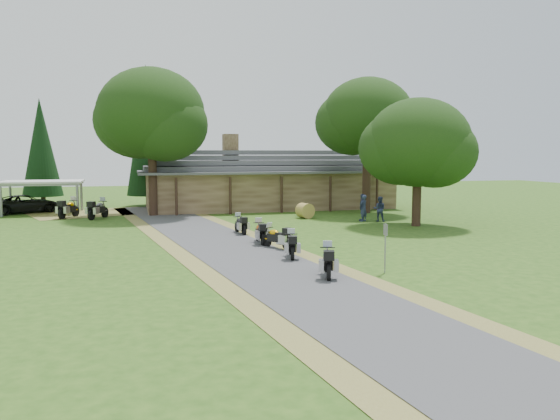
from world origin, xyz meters
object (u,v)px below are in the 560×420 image
object	(u,v)px
motorcycle_carport_a	(69,208)
hay_bale	(305,211)
carport	(43,197)
motorcycle_row_c	(277,236)
motorcycle_row_b	(292,244)
motorcycle_carport_b	(98,208)
motorcycle_row_e	(240,224)
car_dark_suv	(26,199)
motorcycle_row_d	(260,231)
lodge	(268,179)
motorcycle_row_a	(328,260)

from	to	relation	value
motorcycle_carport_a	hay_bale	bearing A→B (deg)	-79.28
carport	motorcycle_row_c	size ratio (longest dim) A/B	3.32
motorcycle_row_b	motorcycle_carport_a	size ratio (longest dim) A/B	0.82
motorcycle_carport_b	motorcycle_row_e	bearing A→B (deg)	-110.95
car_dark_suv	motorcycle_row_d	distance (m)	23.63
carport	motorcycle_carport_a	world-z (taller)	carport
motorcycle_row_b	motorcycle_row_e	size ratio (longest dim) A/B	1.04
carport	car_dark_suv	bearing A→B (deg)	146.02
carport	motorcycle_carport_b	size ratio (longest dim) A/B	2.72
motorcycle_row_b	motorcycle_row_c	xyz separation A→B (m)	(-0.03, 2.45, -0.01)
lodge	motorcycle_row_e	world-z (taller)	lodge
carport	motorcycle_row_e	world-z (taller)	carport
motorcycle_row_c	motorcycle_carport_a	xyz separation A→B (m)	(-11.07, 16.05, 0.14)
lodge	car_dark_suv	size ratio (longest dim) A/B	3.91
motorcycle_row_e	motorcycle_carport_b	distance (m)	12.75
motorcycle_carport_a	motorcycle_row_e	bearing A→B (deg)	-110.02
motorcycle_row_d	car_dark_suv	bearing A→B (deg)	39.84
motorcycle_row_e	hay_bale	bearing A→B (deg)	-49.26
motorcycle_row_a	motorcycle_row_e	distance (m)	11.64
lodge	motorcycle_row_a	world-z (taller)	lodge
motorcycle_row_b	motorcycle_row_c	bearing A→B (deg)	14.19
motorcycle_row_e	lodge	bearing A→B (deg)	-25.75
motorcycle_row_d	motorcycle_carport_b	world-z (taller)	motorcycle_carport_b
motorcycle_row_c	hay_bale	distance (m)	12.61
carport	motorcycle_carport_a	distance (m)	4.14
motorcycle_row_b	hay_bale	world-z (taller)	motorcycle_row_b
hay_bale	car_dark_suv	bearing A→B (deg)	155.62
car_dark_suv	motorcycle_row_e	size ratio (longest dim) A/B	3.25
motorcycle_row_d	hay_bale	size ratio (longest dim) A/B	1.71
carport	motorcycle_row_a	size ratio (longest dim) A/B	3.18
car_dark_suv	motorcycle_row_c	bearing A→B (deg)	-169.17
motorcycle_row_c	motorcycle_row_b	bearing A→B (deg)	148.05
motorcycle_row_b	motorcycle_row_d	xyz separation A→B (m)	(-0.48, 4.03, 0.02)
motorcycle_row_a	motorcycle_row_d	xyz separation A→B (m)	(-0.73, 7.94, 0.00)
lodge	motorcycle_row_a	size ratio (longest dim) A/B	11.79
motorcycle_row_a	motorcycle_row_b	bearing A→B (deg)	21.34
lodge	car_dark_suv	bearing A→B (deg)	178.25
motorcycle_row_e	motorcycle_carport_a	distance (m)	14.93
motorcycle_row_d	motorcycle_carport_b	distance (m)	15.88
motorcycle_carport_a	lodge	bearing A→B (deg)	-49.74
motorcycle_row_c	motorcycle_row_e	distance (m)	5.30
motorcycle_row_b	motorcycle_row_c	size ratio (longest dim) A/B	1.01
lodge	motorcycle_carport_a	world-z (taller)	lodge
motorcycle_row_e	hay_bale	size ratio (longest dim) A/B	1.58
carport	motorcycle_row_a	distance (m)	29.21
car_dark_suv	motorcycle_row_a	size ratio (longest dim) A/B	3.02
motorcycle_row_b	lodge	bearing A→B (deg)	2.27
carport	motorcycle_row_c	world-z (taller)	carport
motorcycle_carport_b	car_dark_suv	bearing A→B (deg)	74.18
car_dark_suv	hay_bale	bearing A→B (deg)	-139.10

